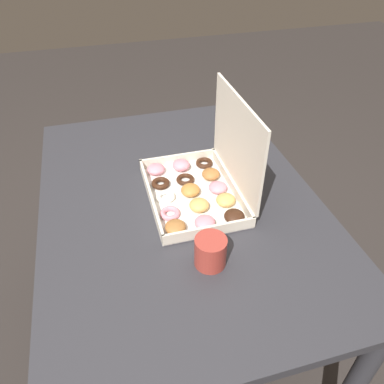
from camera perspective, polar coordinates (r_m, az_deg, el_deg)
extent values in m
plane|color=#2D2826|center=(1.75, -1.40, -19.93)|extent=(8.00, 8.00, 0.00)
cube|color=#2D2D33|center=(1.19, -1.95, -1.44)|extent=(1.17, 0.85, 0.03)
cylinder|color=#2D2D33|center=(1.83, -17.39, -1.74)|extent=(0.06, 0.06, 0.71)
cylinder|color=#2D2D33|center=(1.91, 5.37, 2.12)|extent=(0.06, 0.06, 0.71)
cube|color=silver|center=(1.18, 0.00, -0.53)|extent=(0.38, 0.27, 0.01)
cube|color=beige|center=(1.15, -6.28, -0.86)|extent=(0.38, 0.01, 0.03)
cube|color=beige|center=(1.20, 6.00, 1.27)|extent=(0.38, 0.01, 0.03)
cube|color=beige|center=(1.31, -2.16, 5.09)|extent=(0.01, 0.27, 0.03)
cube|color=beige|center=(1.04, 2.73, -5.93)|extent=(0.01, 0.27, 0.03)
cube|color=beige|center=(1.12, 6.91, 7.58)|extent=(0.38, 0.01, 0.27)
ellipsoid|color=pink|center=(1.27, -5.52, 3.48)|extent=(0.06, 0.06, 0.03)
torus|color=#381E11|center=(1.21, -4.80, 1.33)|extent=(0.06, 0.06, 0.02)
torus|color=white|center=(1.16, -4.00, -0.83)|extent=(0.06, 0.06, 0.02)
torus|color=pink|center=(1.10, -3.38, -3.27)|extent=(0.06, 0.06, 0.02)
ellipsoid|color=#9E6633|center=(1.05, -2.54, -5.34)|extent=(0.06, 0.06, 0.03)
ellipsoid|color=pink|center=(1.28, -1.67, 4.12)|extent=(0.06, 0.06, 0.04)
torus|color=#381E11|center=(1.23, -1.03, 1.91)|extent=(0.06, 0.06, 0.02)
ellipsoid|color=#B77A38|center=(1.17, -0.22, 0.25)|extent=(0.06, 0.06, 0.03)
ellipsoid|color=tan|center=(1.12, 1.09, -2.00)|extent=(0.06, 0.06, 0.03)
ellipsoid|color=pink|center=(1.06, 1.98, -4.66)|extent=(0.06, 0.06, 0.03)
torus|color=#381E11|center=(1.30, 1.88, 4.44)|extent=(0.06, 0.06, 0.02)
ellipsoid|color=#9E6633|center=(1.24, 2.89, 2.75)|extent=(0.06, 0.06, 0.03)
ellipsoid|color=pink|center=(1.19, 3.96, 0.72)|extent=(0.06, 0.06, 0.03)
ellipsoid|color=tan|center=(1.14, 5.17, -1.21)|extent=(0.06, 0.06, 0.03)
ellipsoid|color=#381E11|center=(1.09, 6.46, -3.70)|extent=(0.06, 0.06, 0.03)
cylinder|color=#A3382D|center=(0.96, 2.83, -9.05)|extent=(0.08, 0.08, 0.08)
cylinder|color=black|center=(0.93, 2.90, -7.49)|extent=(0.07, 0.07, 0.01)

